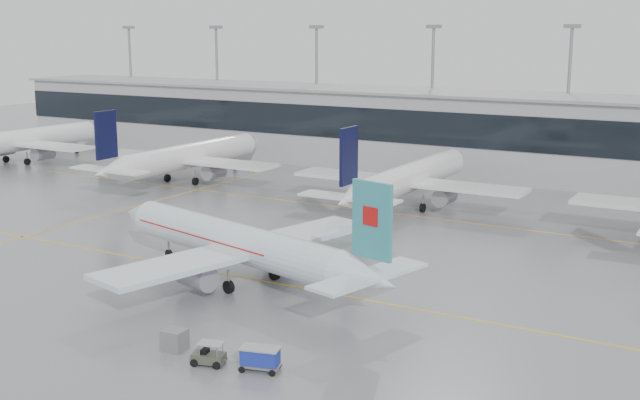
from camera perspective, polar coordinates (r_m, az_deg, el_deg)
The scene contains 15 objects.
ground at distance 71.83m, azimuth -4.81°, elevation -5.63°, with size 320.00×320.00×0.00m, color gray.
taxi_line_main at distance 71.83m, azimuth -4.81°, elevation -5.62°, with size 120.00×0.25×0.01m, color gold.
taxi_line_north at distance 97.09m, azimuth 5.31°, elevation -0.98°, with size 120.00×0.25×0.01m, color gold.
taxi_line_cross at distance 101.61m, azimuth -13.95°, elevation -0.70°, with size 0.25×60.00×0.01m, color gold.
terminal at distance 125.45m, azimuth 11.52°, elevation 4.55°, with size 180.00×15.00×12.00m, color #9E9EA2.
terminal_glass at distance 118.18m, azimuth 10.37°, elevation 4.88°, with size 180.00×0.20×5.00m, color black.
terminal_roof at distance 124.83m, azimuth 11.64°, elevation 7.37°, with size 182.00×16.00×0.40m, color gray.
light_masts at distance 130.45m, azimuth 12.51°, elevation 8.02°, with size 156.40×1.00×22.60m.
air_canada_jet at distance 69.78m, azimuth -5.53°, elevation -3.20°, with size 35.00×28.19×11.00m.
parked_jet_a at distance 142.57m, azimuth -20.50°, elevation 3.97°, with size 29.64×36.96×11.72m.
parked_jet_b at distance 117.91m, azimuth -9.53°, elevation 3.04°, with size 29.64×36.96×11.72m.
parked_jet_c at distance 99.64m, azimuth 6.24°, elevation 1.51°, with size 29.64×36.96×11.72m.
baggage_tug at distance 54.39m, azimuth -7.92°, elevation -10.99°, with size 3.27×1.83×1.55m.
baggage_cart at distance 53.02m, azimuth -4.28°, elevation -11.08°, with size 2.85×2.04×1.59m.
gse_unit at distance 56.99m, azimuth -10.27°, elevation -9.76°, with size 1.49×1.38×1.49m, color slate.
Camera 1 is at (39.27, -56.12, 21.64)m, focal length 45.00 mm.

